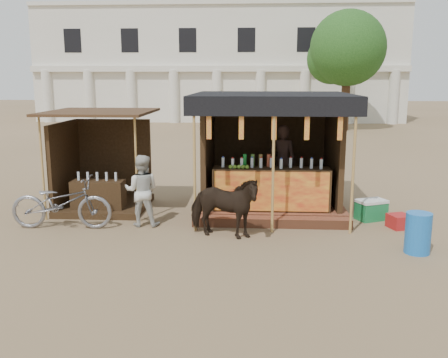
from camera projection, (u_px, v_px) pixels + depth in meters
The scene contains 11 objects.
ground at pixel (219, 257), 8.89m from camera, with size 120.00×120.00×0.00m, color #846B4C.
main_stall at pixel (271, 168), 11.90m from camera, with size 3.60×3.61×2.78m.
secondary_stall at pixel (98, 174), 12.07m from camera, with size 2.40×2.40×2.38m.
cow at pixel (223, 207), 9.85m from camera, with size 0.68×1.50×1.27m, color black.
motorbike at pixel (61, 203), 10.49m from camera, with size 0.74×2.12×1.11m, color gray.
bystander at pixel (142, 191), 10.66m from camera, with size 0.75×0.58×1.54m, color beige.
blue_barrel at pixel (418, 233), 9.04m from camera, with size 0.46×0.46×0.75m, color blue.
red_crate at pixel (399, 221), 10.59m from camera, with size 0.41×0.42×0.29m, color #A51B1B.
cooler at pixel (371, 210), 11.19m from camera, with size 0.76×0.67×0.46m.
background_building at pixel (220, 66), 37.48m from camera, with size 26.00×7.45×8.18m.
tree at pixel (344, 51), 29.26m from camera, with size 4.50×4.40×7.00m.
Camera 1 is at (0.61, -8.40, 3.16)m, focal length 40.00 mm.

